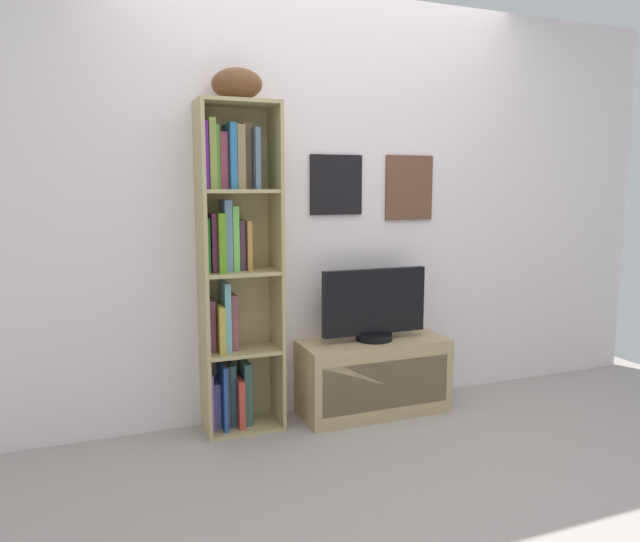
{
  "coord_description": "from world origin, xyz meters",
  "views": [
    {
      "loc": [
        -1.3,
        -2.15,
        1.36
      ],
      "look_at": [
        -0.13,
        0.85,
        0.9
      ],
      "focal_mm": 32.88,
      "sensor_mm": 36.0,
      "label": 1
    }
  ],
  "objects_px": {
    "tv_stand": "(373,376)",
    "television": "(374,306)",
    "football": "(237,84)",
    "bookshelf": "(232,268)"
  },
  "relations": [
    {
      "from": "tv_stand",
      "to": "television",
      "type": "distance_m",
      "value": 0.44
    },
    {
      "from": "tv_stand",
      "to": "television",
      "type": "bearing_deg",
      "value": 90.0
    },
    {
      "from": "football",
      "to": "television",
      "type": "relative_size",
      "value": 0.41
    },
    {
      "from": "tv_stand",
      "to": "bookshelf",
      "type": "bearing_deg",
      "value": 174.37
    },
    {
      "from": "football",
      "to": "television",
      "type": "distance_m",
      "value": 1.47
    },
    {
      "from": "bookshelf",
      "to": "tv_stand",
      "type": "relative_size",
      "value": 2.02
    },
    {
      "from": "bookshelf",
      "to": "tv_stand",
      "type": "bearing_deg",
      "value": -5.63
    },
    {
      "from": "bookshelf",
      "to": "football",
      "type": "distance_m",
      "value": 0.98
    },
    {
      "from": "tv_stand",
      "to": "television",
      "type": "relative_size",
      "value": 1.37
    },
    {
      "from": "football",
      "to": "tv_stand",
      "type": "relative_size",
      "value": 0.3
    }
  ]
}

